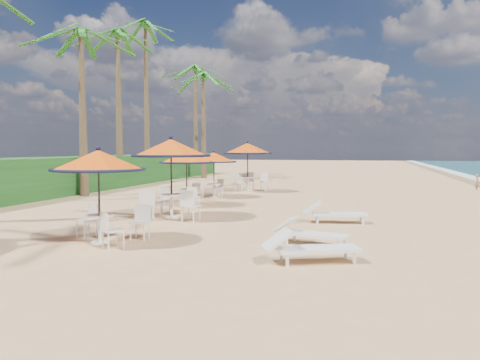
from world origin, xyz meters
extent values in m
plane|color=tan|center=(0.00, 0.00, 0.00)|extent=(160.00, 160.00, 0.00)
cube|color=#194716|center=(-13.50, 11.00, 0.90)|extent=(3.00, 40.00, 1.80)
cylinder|color=black|center=(-4.75, -0.11, 1.10)|extent=(0.05, 0.05, 2.21)
cone|color=#D45112|center=(-4.75, -0.11, 1.97)|extent=(2.21, 2.21, 0.48)
torus|color=black|center=(-4.75, -0.11, 1.74)|extent=(2.21, 2.21, 0.07)
sphere|color=black|center=(-4.75, -0.11, 2.24)|extent=(0.12, 0.12, 0.12)
cylinder|color=white|center=(-4.75, -0.11, 0.65)|extent=(0.67, 0.67, 0.04)
cylinder|color=white|center=(-4.75, -0.11, 0.34)|extent=(0.08, 0.08, 0.67)
cylinder|color=black|center=(-4.67, 3.97, 1.27)|extent=(0.06, 0.06, 2.54)
cone|color=#D45112|center=(-4.67, 3.97, 2.26)|extent=(2.54, 2.54, 0.55)
torus|color=black|center=(-4.67, 3.97, 2.01)|extent=(2.54, 2.54, 0.08)
sphere|color=black|center=(-4.67, 3.97, 2.58)|extent=(0.13, 0.13, 0.13)
cylinder|color=white|center=(-4.67, 3.97, 0.75)|extent=(0.77, 0.77, 0.04)
cylinder|color=white|center=(-4.67, 3.97, 0.39)|extent=(0.09, 0.09, 0.77)
cylinder|color=black|center=(-5.41, 7.20, 1.07)|extent=(0.05, 0.05, 2.15)
cone|color=#D45112|center=(-5.41, 7.20, 1.91)|extent=(2.15, 2.15, 0.47)
torus|color=black|center=(-5.41, 7.20, 1.70)|extent=(2.15, 2.15, 0.07)
sphere|color=black|center=(-5.41, 7.20, 2.18)|extent=(0.11, 0.11, 0.11)
cylinder|color=white|center=(-5.41, 7.20, 0.63)|extent=(0.65, 0.65, 0.04)
cylinder|color=white|center=(-5.41, 7.20, 0.33)|extent=(0.07, 0.07, 0.65)
cylinder|color=black|center=(-5.34, 10.39, 1.03)|extent=(0.04, 0.04, 2.07)
cone|color=#D45112|center=(-5.34, 10.39, 1.84)|extent=(2.07, 2.07, 0.45)
torus|color=black|center=(-5.34, 10.39, 1.64)|extent=(2.07, 2.07, 0.06)
sphere|color=black|center=(-5.34, 10.39, 2.10)|extent=(0.11, 0.11, 0.11)
cylinder|color=white|center=(-5.34, 10.39, 0.61)|extent=(0.63, 0.63, 0.04)
cylinder|color=white|center=(-5.34, 10.39, 0.31)|extent=(0.07, 0.07, 0.63)
cylinder|color=black|center=(-4.54, 13.54, 1.26)|extent=(0.05, 0.05, 2.52)
cone|color=#D45112|center=(-4.54, 13.54, 2.24)|extent=(2.52, 2.52, 0.55)
torus|color=black|center=(-4.54, 13.54, 1.99)|extent=(2.52, 2.52, 0.08)
sphere|color=black|center=(-4.54, 13.54, 2.56)|extent=(0.13, 0.13, 0.13)
cylinder|color=white|center=(-4.54, 13.54, 0.74)|extent=(0.77, 0.77, 0.04)
cylinder|color=white|center=(-4.54, 13.54, 0.38)|extent=(0.09, 0.09, 0.77)
cube|color=white|center=(0.43, -0.71, 0.27)|extent=(1.72, 1.18, 0.07)
cube|color=white|center=(-0.32, -1.03, 0.48)|extent=(0.73, 0.76, 0.40)
cube|color=white|center=(0.43, -0.71, 0.11)|extent=(0.06, 0.06, 0.23)
cube|color=white|center=(0.21, 0.95, 0.25)|extent=(1.59, 0.93, 0.06)
cube|color=white|center=(-0.51, 1.15, 0.44)|extent=(0.63, 0.66, 0.37)
cube|color=white|center=(0.21, 0.95, 0.11)|extent=(0.05, 0.05, 0.21)
cube|color=white|center=(0.59, 4.38, 0.27)|extent=(1.69, 0.85, 0.07)
cube|color=white|center=(-0.21, 4.25, 0.48)|extent=(0.63, 0.67, 0.40)
cube|color=white|center=(0.59, 4.38, 0.11)|extent=(0.06, 0.06, 0.23)
cone|color=brown|center=(-11.48, 9.49, 3.78)|extent=(0.44, 0.44, 7.57)
sphere|color=#1E631C|center=(-11.48, 9.49, 7.57)|extent=(0.56, 0.56, 0.56)
cone|color=brown|center=(-12.26, 14.22, 4.34)|extent=(0.44, 0.44, 8.68)
sphere|color=#1E631C|center=(-12.26, 14.22, 8.68)|extent=(0.56, 0.56, 0.56)
cone|color=brown|center=(-13.22, 19.70, 5.29)|extent=(0.44, 0.44, 10.59)
sphere|color=#1E631C|center=(-13.22, 19.70, 10.59)|extent=(0.56, 0.56, 0.56)
cone|color=brown|center=(-10.39, 23.40, 3.77)|extent=(0.44, 0.44, 7.54)
sphere|color=#1E631C|center=(-10.39, 23.40, 7.54)|extent=(0.56, 0.56, 0.56)
cone|color=brown|center=(-12.32, 26.91, 4.39)|extent=(0.44, 0.44, 8.79)
sphere|color=#1E631C|center=(-12.32, 26.91, 8.79)|extent=(0.56, 0.56, 0.56)
imported|color=brown|center=(7.12, 17.36, 0.47)|extent=(0.30, 0.38, 0.94)
camera|label=1|loc=(1.29, -9.85, 2.24)|focal=35.00mm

